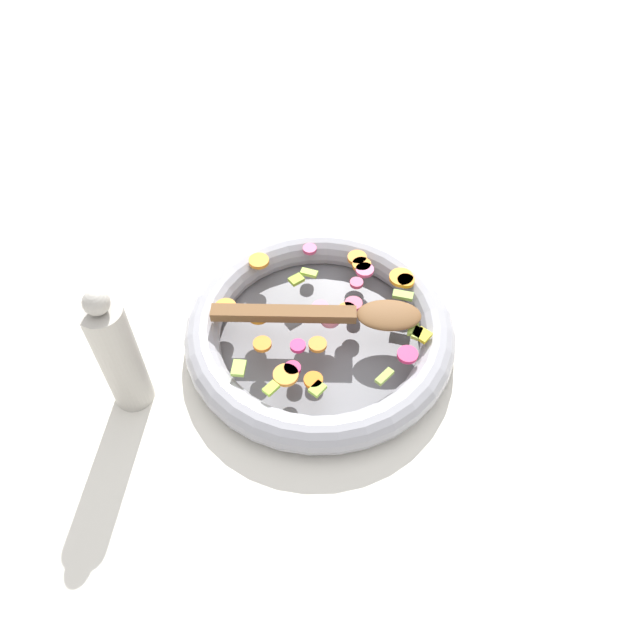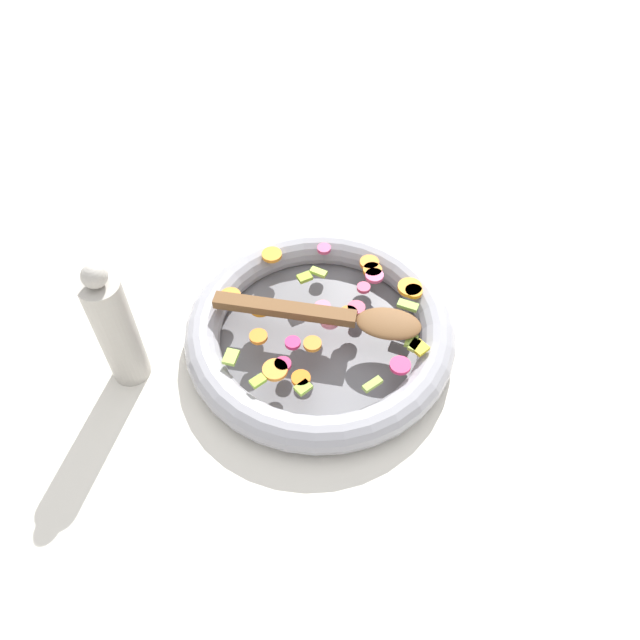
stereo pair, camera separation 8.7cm
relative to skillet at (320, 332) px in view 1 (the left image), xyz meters
The scene contains 5 objects.
ground_plane 0.02m from the skillet, ahead, with size 4.00×4.00×0.00m, color silver.
skillet is the anchor object (origin of this frame).
chopped_vegetables 0.04m from the skillet, 72.93° to the right, with size 0.29×0.32×0.01m.
wooden_spoon 0.05m from the skillet, 120.86° to the right, with size 0.18×0.27×0.01m.
pepper_mill 0.28m from the skillet, 80.63° to the left, with size 0.05×0.05×0.21m.
Camera 1 is at (-0.48, 0.27, 0.73)m, focal length 35.00 mm.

